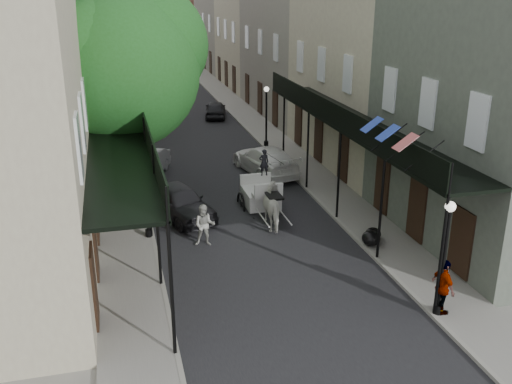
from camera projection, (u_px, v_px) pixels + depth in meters
ground at (291, 301)px, 18.54m from camera, size 140.00×140.00×0.00m
road at (197, 144)px, 36.72m from camera, size 8.00×90.00×0.01m
sidewalk_left at (117, 148)px, 35.54m from camera, size 2.20×90.00×0.12m
sidewalk_right at (271, 138)px, 37.87m from camera, size 2.20×90.00×0.12m
building_row_left at (58, 48)px, 42.00m from camera, size 5.00×80.00×10.50m
building_row_right at (281, 42)px, 46.02m from camera, size 5.00×80.00×10.50m
gallery_left at (123, 137)px, 22.37m from camera, size 2.20×18.05×4.88m
gallery_right at (350, 123)px, 24.61m from camera, size 2.20×18.05×4.88m
tree_near at (130, 63)px, 24.58m from camera, size 7.31×6.80×9.63m
tree_far at (120, 46)px, 37.52m from camera, size 6.45×6.00×8.61m
lamppost_right_near at (444, 257)px, 16.97m from camera, size 0.32×0.32×3.71m
lamppost_left at (146, 191)px, 22.33m from camera, size 0.32×0.32×3.71m
lamppost_right_far at (266, 115)px, 35.16m from camera, size 0.32×0.32×3.71m
horse at (275, 207)px, 23.97m from camera, size 0.96×2.08×1.75m
carriage at (258, 181)px, 26.36m from camera, size 1.85×2.60×2.93m
pedestrian_walking at (205, 225)px, 22.21m from camera, size 0.95×0.81×1.69m
pedestrian_sidewalk_left at (128, 127)px, 37.24m from camera, size 1.00×0.58×1.55m
pedestrian_sidewalk_right at (443, 287)px, 17.35m from camera, size 0.49×1.07×1.79m
car_left_near at (179, 202)px, 24.92m from camera, size 3.21×4.68×1.48m
car_left_mid at (146, 165)px, 30.19m from camera, size 2.95×4.39×1.37m
car_left_far at (133, 113)px, 42.32m from camera, size 2.88×5.13×1.35m
car_right_near at (265, 160)px, 30.74m from camera, size 2.98×5.46×1.50m
car_right_far at (216, 109)px, 43.67m from camera, size 2.24×3.99×1.28m
trash_bags at (372, 237)px, 22.28m from camera, size 0.98×1.13×0.61m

